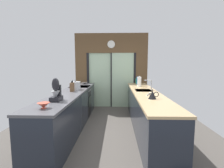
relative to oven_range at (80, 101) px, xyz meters
The scene contains 15 objects.
ground_plane 1.21m from the oven_range, 35.58° to the right, with size 5.04×7.60×0.02m, color #4C4742.
back_wall_unit 1.81m from the oven_range, 51.68° to the left, with size 2.64×0.12×2.70m.
left_counter_run 1.12m from the oven_range, 90.08° to the right, with size 0.62×3.80×0.92m.
right_counter_run 2.05m from the oven_range, 27.56° to the right, with size 0.62×3.80×0.92m.
sink_faucet 2.18m from the oven_range, 19.60° to the right, with size 0.19×0.02×0.27m.
oven_range is the anchor object (origin of this frame).
mixing_bowl_near 2.56m from the oven_range, 89.58° to the right, with size 0.18×0.18×0.09m.
mixing_bowl_far 0.79m from the oven_range, 88.26° to the left, with size 0.21×0.21×0.06m.
knife_block 1.10m from the oven_range, 88.87° to the right, with size 0.08×0.14×0.28m.
stand_mixer 2.08m from the oven_range, 89.47° to the right, with size 0.17×0.27×0.42m.
stock_pot 0.85m from the oven_range, 88.33° to the right, with size 0.28×0.28×0.23m.
kettle 2.58m from the oven_range, 44.48° to the right, with size 0.23×0.15×0.18m.
soap_bottle_near 1.98m from the oven_range, 17.65° to the left, with size 0.06×0.06×0.28m.
soap_bottle_far 2.03m from the oven_range, 23.18° to the left, with size 0.07×0.07×0.22m.
paper_towel_roll 1.90m from the oven_range, ahead, with size 0.13×0.13×0.32m.
Camera 1 is at (0.21, -3.61, 1.57)m, focal length 26.14 mm.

